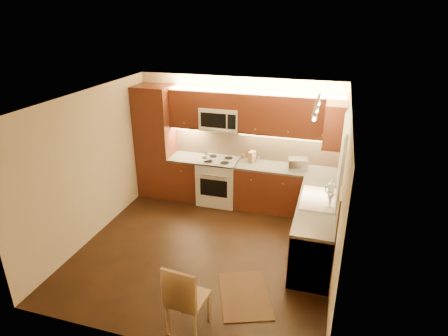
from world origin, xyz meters
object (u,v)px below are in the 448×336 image
(soap_bottle, at_px, (332,185))
(kettle, at_px, (206,157))
(stove, at_px, (219,181))
(sink, at_px, (319,195))
(toaster_oven, at_px, (298,164))
(dining_chair, at_px, (188,296))
(knife_block, at_px, (252,157))
(microwave, at_px, (220,119))

(soap_bottle, bearing_deg, kettle, 165.01)
(stove, bearing_deg, sink, -29.36)
(toaster_oven, relative_size, dining_chair, 0.36)
(sink, distance_m, knife_block, 1.84)
(kettle, relative_size, soap_bottle, 0.92)
(sink, xyz_separation_m, dining_chair, (-1.35, -2.20, -0.48))
(microwave, height_order, kettle, microwave)
(soap_bottle, distance_m, dining_chair, 3.03)
(sink, relative_size, knife_block, 3.98)
(knife_block, xyz_separation_m, dining_chair, (0.01, -3.45, -0.52))
(stove, relative_size, sink, 1.07)
(kettle, height_order, knife_block, kettle)
(stove, xyz_separation_m, toaster_oven, (1.54, 0.01, 0.55))
(stove, xyz_separation_m, dining_chair, (0.65, -3.33, 0.03))
(toaster_oven, bearing_deg, stove, 168.14)
(sink, relative_size, kettle, 4.36)
(knife_block, height_order, soap_bottle, knife_block)
(stove, bearing_deg, kettle, -144.48)
(stove, height_order, microwave, microwave)
(sink, xyz_separation_m, knife_block, (-1.36, 1.25, 0.03))
(toaster_oven, distance_m, dining_chair, 3.49)
(kettle, xyz_separation_m, soap_bottle, (2.38, -0.62, -0.01))
(kettle, relative_size, dining_chair, 0.20)
(soap_bottle, height_order, dining_chair, soap_bottle)
(kettle, height_order, dining_chair, kettle)
(microwave, height_order, toaster_oven, microwave)
(stove, bearing_deg, toaster_oven, 0.40)
(toaster_oven, bearing_deg, sink, -80.36)
(microwave, height_order, knife_block, microwave)
(kettle, xyz_separation_m, dining_chair, (0.86, -3.18, -0.53))
(kettle, relative_size, toaster_oven, 0.56)
(knife_block, distance_m, soap_bottle, 1.77)
(toaster_oven, height_order, soap_bottle, soap_bottle)
(stove, relative_size, soap_bottle, 4.30)
(sink, xyz_separation_m, soap_bottle, (0.18, 0.36, 0.03))
(sink, height_order, soap_bottle, soap_bottle)
(sink, relative_size, toaster_oven, 2.43)
(dining_chair, bearing_deg, knife_block, 95.53)
(microwave, height_order, sink, microwave)
(stove, distance_m, soap_bottle, 2.37)
(sink, bearing_deg, stove, 150.64)
(stove, distance_m, microwave, 1.27)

